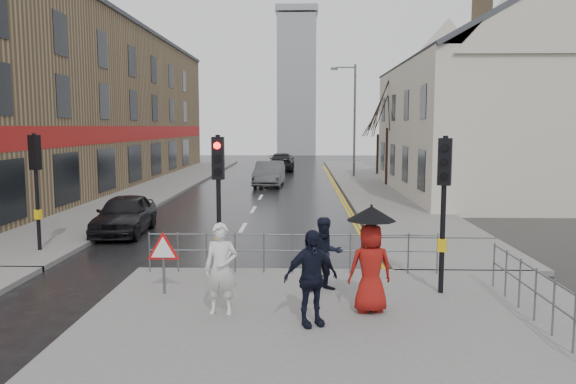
{
  "coord_description": "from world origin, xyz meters",
  "views": [
    {
      "loc": [
        2.16,
        -12.94,
        3.73
      ],
      "look_at": [
        1.77,
        3.53,
        1.8
      ],
      "focal_mm": 35.0,
      "sensor_mm": 36.0,
      "label": 1
    }
  ],
  "objects_px": {
    "car_mid": "(269,174)",
    "pedestrian_b": "(326,254)",
    "pedestrian_a": "(221,269)",
    "car_parked": "(124,214)",
    "pedestrian_with_umbrella": "(371,255)",
    "pedestrian_d": "(311,278)"
  },
  "relations": [
    {
      "from": "pedestrian_with_umbrella",
      "to": "pedestrian_d",
      "type": "height_order",
      "value": "pedestrian_with_umbrella"
    },
    {
      "from": "pedestrian_a",
      "to": "pedestrian_with_umbrella",
      "type": "height_order",
      "value": "pedestrian_with_umbrella"
    },
    {
      "from": "car_mid",
      "to": "pedestrian_d",
      "type": "bearing_deg",
      "value": -82.37
    },
    {
      "from": "pedestrian_b",
      "to": "pedestrian_d",
      "type": "relative_size",
      "value": 0.93
    },
    {
      "from": "pedestrian_with_umbrella",
      "to": "car_parked",
      "type": "height_order",
      "value": "pedestrian_with_umbrella"
    },
    {
      "from": "pedestrian_a",
      "to": "pedestrian_d",
      "type": "distance_m",
      "value": 1.81
    },
    {
      "from": "pedestrian_with_umbrella",
      "to": "car_mid",
      "type": "xyz_separation_m",
      "value": [
        -3.37,
        24.5,
        -0.49
      ]
    },
    {
      "from": "pedestrian_a",
      "to": "car_mid",
      "type": "height_order",
      "value": "pedestrian_a"
    },
    {
      "from": "pedestrian_a",
      "to": "car_mid",
      "type": "xyz_separation_m",
      "value": [
        -0.49,
        24.68,
        -0.25
      ]
    },
    {
      "from": "pedestrian_b",
      "to": "car_parked",
      "type": "distance_m",
      "value": 9.78
    },
    {
      "from": "pedestrian_with_umbrella",
      "to": "pedestrian_d",
      "type": "xyz_separation_m",
      "value": [
        -1.17,
        -0.77,
        -0.25
      ]
    },
    {
      "from": "pedestrian_b",
      "to": "car_parked",
      "type": "height_order",
      "value": "pedestrian_b"
    },
    {
      "from": "pedestrian_b",
      "to": "pedestrian_with_umbrella",
      "type": "relative_size",
      "value": 0.78
    },
    {
      "from": "pedestrian_a",
      "to": "pedestrian_with_umbrella",
      "type": "relative_size",
      "value": 0.85
    },
    {
      "from": "pedestrian_with_umbrella",
      "to": "pedestrian_d",
      "type": "distance_m",
      "value": 1.42
    },
    {
      "from": "pedestrian_a",
      "to": "pedestrian_with_umbrella",
      "type": "bearing_deg",
      "value": 5.87
    },
    {
      "from": "car_parked",
      "to": "pedestrian_a",
      "type": "bearing_deg",
      "value": -64.19
    },
    {
      "from": "car_mid",
      "to": "pedestrian_with_umbrella",
      "type": "bearing_deg",
      "value": -79.51
    },
    {
      "from": "car_mid",
      "to": "pedestrian_b",
      "type": "bearing_deg",
      "value": -81.02
    },
    {
      "from": "pedestrian_a",
      "to": "car_parked",
      "type": "xyz_separation_m",
      "value": [
        -4.63,
        8.71,
        -0.34
      ]
    },
    {
      "from": "pedestrian_with_umbrella",
      "to": "car_parked",
      "type": "distance_m",
      "value": 11.37
    },
    {
      "from": "pedestrian_b",
      "to": "pedestrian_with_umbrella",
      "type": "distance_m",
      "value": 1.64
    }
  ]
}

